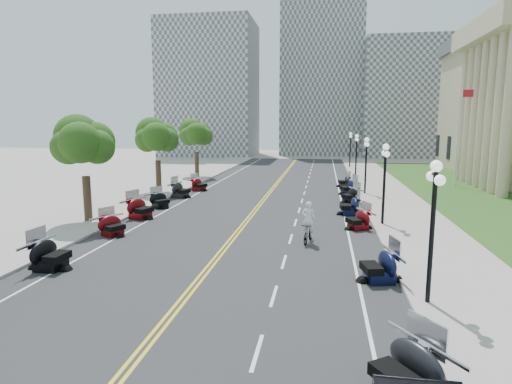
{
  "coord_description": "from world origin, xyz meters",
  "views": [
    {
      "loc": [
        4.91,
        -22.9,
        6.29
      ],
      "look_at": [
        0.68,
        3.62,
        2.0
      ],
      "focal_mm": 30.0,
      "sensor_mm": 36.0,
      "label": 1
    }
  ],
  "objects": [
    {
      "name": "lane_dash_19",
      "position": [
        3.2,
        52.0,
        0.01
      ],
      "size": [
        0.12,
        2.0,
        0.0
      ],
      "primitive_type": "cube",
      "color": "white",
      "rests_on": "road"
    },
    {
      "name": "sidewalk_north",
      "position": [
        10.5,
        10.0,
        0.07
      ],
      "size": [
        5.0,
        90.0,
        0.15
      ],
      "primitive_type": "cube",
      "color": "#9E9991",
      "rests_on": "ground"
    },
    {
      "name": "lane_dash_4",
      "position": [
        3.2,
        -8.0,
        0.01
      ],
      "size": [
        0.12,
        2.0,
        0.0
      ],
      "primitive_type": "cube",
      "color": "white",
      "rests_on": "road"
    },
    {
      "name": "motorcycle_n_10",
      "position": [
        6.99,
        20.59,
        0.64
      ],
      "size": [
        2.09,
        2.09,
        1.28
      ],
      "primitive_type": null,
      "rotation": [
        0.0,
        0.0,
        -1.41
      ],
      "color": "black",
      "rests_on": "road"
    },
    {
      "name": "cyclist_rider",
      "position": [
        4.17,
        -0.68,
        2.07
      ],
      "size": [
        0.7,
        0.46,
        1.91
      ],
      "primitive_type": "imported",
      "rotation": [
        0.0,
        0.0,
        3.14
      ],
      "color": "silver",
      "rests_on": "bicycle"
    },
    {
      "name": "motorcycle_s_5",
      "position": [
        -6.85,
        -0.88,
        0.65
      ],
      "size": [
        2.53,
        2.53,
        1.3
      ],
      "primitive_type": null,
      "rotation": [
        0.0,
        0.0,
        1.06
      ],
      "color": "#590A0C",
      "rests_on": "road"
    },
    {
      "name": "sidewalk_south",
      "position": [
        -10.5,
        10.0,
        0.07
      ],
      "size": [
        5.0,
        90.0,
        0.15
      ],
      "primitive_type": "cube",
      "color": "#9E9991",
      "rests_on": "ground"
    },
    {
      "name": "street_lamp_3",
      "position": [
        8.6,
        16.0,
        2.6
      ],
      "size": [
        0.5,
        1.2,
        4.9
      ],
      "primitive_type": null,
      "color": "black",
      "rests_on": "sidewalk_north"
    },
    {
      "name": "street_lamp_4",
      "position": [
        8.6,
        28.0,
        2.6
      ],
      "size": [
        0.5,
        1.2,
        4.9
      ],
      "primitive_type": null,
      "color": "black",
      "rests_on": "sidewalk_north"
    },
    {
      "name": "motorcycle_n_6",
      "position": [
        7.03,
        2.83,
        0.67
      ],
      "size": [
        2.54,
        2.54,
        1.33
      ],
      "primitive_type": null,
      "rotation": [
        0.0,
        0.0,
        -1.12
      ],
      "color": "#590A0C",
      "rests_on": "road"
    },
    {
      "name": "lane_dash_10",
      "position": [
        3.2,
        16.0,
        0.01
      ],
      "size": [
        0.12,
        2.0,
        0.0
      ],
      "primitive_type": "cube",
      "color": "white",
      "rests_on": "road"
    },
    {
      "name": "motorcycle_n_7",
      "position": [
        6.78,
        6.96,
        0.73
      ],
      "size": [
        2.25,
        2.25,
        1.45
      ],
      "primitive_type": null,
      "rotation": [
        0.0,
        0.0,
        -1.49
      ],
      "color": "black",
      "rests_on": "road"
    },
    {
      "name": "motorcycle_s_9",
      "position": [
        -6.73,
        15.86,
        0.67
      ],
      "size": [
        2.43,
        2.43,
        1.33
      ],
      "primitive_type": null,
      "rotation": [
        0.0,
        0.0,
        1.23
      ],
      "color": "#590A0C",
      "rests_on": "road"
    },
    {
      "name": "motorcycle_n_9",
      "position": [
        7.16,
        15.84,
        0.73
      ],
      "size": [
        2.66,
        2.66,
        1.46
      ],
      "primitive_type": null,
      "rotation": [
        0.0,
        0.0,
        -1.24
      ],
      "color": "black",
      "rests_on": "road"
    },
    {
      "name": "street_lamp_5",
      "position": [
        8.6,
        40.0,
        2.6
      ],
      "size": [
        0.5,
        1.2,
        4.9
      ],
      "primitive_type": null,
      "color": "black",
      "rests_on": "sidewalk_north"
    },
    {
      "name": "lane_dash_3",
      "position": [
        3.2,
        -12.0,
        0.01
      ],
      "size": [
        0.12,
        2.0,
        0.0
      ],
      "primitive_type": "cube",
      "color": "white",
      "rests_on": "road"
    },
    {
      "name": "lane_dash_11",
      "position": [
        3.2,
        20.0,
        0.01
      ],
      "size": [
        0.12,
        2.0,
        0.0
      ],
      "primitive_type": "cube",
      "color": "white",
      "rests_on": "road"
    },
    {
      "name": "tree_3",
      "position": [
        -10.0,
        14.0,
        4.75
      ],
      "size": [
        4.8,
        4.8,
        9.2
      ],
      "primitive_type": null,
      "color": "#235619",
      "rests_on": "sidewalk_south"
    },
    {
      "name": "street_lamp_1",
      "position": [
        8.6,
        -8.0,
        2.6
      ],
      "size": [
        0.5,
        1.2,
        4.9
      ],
      "primitive_type": null,
      "color": "black",
      "rests_on": "sidewalk_north"
    },
    {
      "name": "road",
      "position": [
        0.0,
        10.0,
        0.0
      ],
      "size": [
        16.0,
        90.0,
        0.01
      ],
      "primitive_type": "cube",
      "color": "#333335",
      "rests_on": "ground"
    },
    {
      "name": "tree_4",
      "position": [
        -10.0,
        26.0,
        4.75
      ],
      "size": [
        4.8,
        4.8,
        9.2
      ],
      "primitive_type": null,
      "color": "#235619",
      "rests_on": "sidewalk_south"
    },
    {
      "name": "lane_dash_7",
      "position": [
        3.2,
        4.0,
        0.01
      ],
      "size": [
        0.12,
        2.0,
        0.0
      ],
      "primitive_type": "cube",
      "color": "white",
      "rests_on": "road"
    },
    {
      "name": "lane_dash_8",
      "position": [
        3.2,
        8.0,
        0.01
      ],
      "size": [
        0.12,
        2.0,
        0.0
      ],
      "primitive_type": "cube",
      "color": "white",
      "rests_on": "road"
    },
    {
      "name": "distant_block_c",
      "position": [
        22.0,
        65.0,
        11.0
      ],
      "size": [
        20.0,
        14.0,
        22.0
      ],
      "primitive_type": "cube",
      "color": "gray",
      "rests_on": "ground"
    },
    {
      "name": "flagpole",
      "position": [
        18.0,
        22.0,
        5.0
      ],
      "size": [
        1.1,
        0.2,
        10.0
      ],
      "primitive_type": null,
      "color": "silver",
      "rests_on": "ground"
    },
    {
      "name": "lane_dash_17",
      "position": [
        3.2,
        44.0,
        0.01
      ],
      "size": [
        0.12,
        2.0,
        0.0
      ],
      "primitive_type": "cube",
      "color": "white",
      "rests_on": "road"
    },
    {
      "name": "motorcycle_n_4",
      "position": [
        7.21,
        -5.89,
        0.72
      ],
      "size": [
        2.49,
        2.49,
        1.44
      ],
      "primitive_type": null,
      "rotation": [
        0.0,
        0.0,
        -1.34
      ],
      "color": "black",
      "rests_on": "road"
    },
    {
      "name": "motorcycle_s_7",
      "position": [
        -7.25,
        7.31,
        0.65
      ],
      "size": [
        2.6,
        2.6,
        1.29
      ],
      "primitive_type": null,
      "rotation": [
        0.0,
        0.0,
        0.9
      ],
      "color": "black",
      "rests_on": "road"
    },
    {
      "name": "motorcycle_n_2",
      "position": [
        6.9,
        -13.35,
        0.73
      ],
      "size": [
        2.89,
        2.89,
        1.45
      ],
      "primitive_type": null,
      "rotation": [
        0.0,
        0.0,
        -0.97
      ],
      "color": "black",
      "rests_on": "road"
    },
    {
      "name": "distant_block_a",
      "position": [
        -18.0,
        62.0,
        13.0
      ],
      "size": [
        18.0,
        14.0,
        26.0
      ],
      "primitive_type": "cube",
      "color": "gray",
      "rests_on": "ground"
    },
    {
      "name": "lane_dash_15",
      "position": [
        3.2,
        36.0,
        0.01
      ],
      "size": [
        0.12,
        2.0,
        0.0
      ],
      "primitive_type": "cube",
      "color": "white",
      "rests_on": "road"
    },
    {
      "name": "lane_dash_13",
      "position": [
        3.2,
        28.0,
        0.01
      ],
      "size": [
        0.12,
        2.0,
        0.0
      ],
      "primitive_type": "cube",
      "color": "white",
      "rests_on": "road"
    },
    {
      "name": "motorcycle_s_8",
      "position": [
        -7.2,
        11.92,
        0.74
      ],
      "size": [
        2.49,
        2.49,
        1.48
      ],
      "primitive_type": null,
      "rotation": [
        0.0,
        0.0,
        1.37
      ],
      "color": "black",
      "rests_on": "road"
    },
    {
      "name": "lawn",
      "position": [
        17.5,
        18.0,
        0.05
      ],
      "size": [
        9.0,
        60.0,
        0.1
      ],
      "primitive_type": "cube",
      "color": "#356023",
      "rests_on": "ground"
    },
    {
      "name": "lane_dash_5",
      "position": [
        3.2,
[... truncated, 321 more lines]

